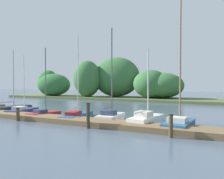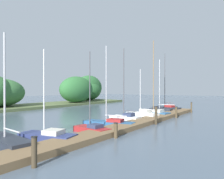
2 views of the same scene
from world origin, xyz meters
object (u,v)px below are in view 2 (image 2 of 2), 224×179
(sailboat_7, at_px, (142,114))
(mooring_piling_2, at_px, (116,130))
(mooring_piling_4, at_px, (176,112))
(sailboat_9, at_px, (160,110))
(mooring_piling_3, at_px, (156,115))
(mooring_piling_5, at_px, (191,107))
(sailboat_2, at_px, (6,141))
(sailboat_10, at_px, (166,108))
(sailboat_5, at_px, (108,122))
(sailboat_6, at_px, (125,117))
(sailboat_8, at_px, (155,112))
(sailboat_3, at_px, (46,136))
(sailboat_4, at_px, (91,129))
(mooring_piling_1, at_px, (34,152))

(sailboat_7, height_order, mooring_piling_2, sailboat_7)
(mooring_piling_4, bearing_deg, sailboat_9, 43.57)
(mooring_piling_3, xyz_separation_m, mooring_piling_5, (10.66, -0.13, -0.11))
(sailboat_9, bearing_deg, mooring_piling_4, 128.98)
(mooring_piling_2, bearing_deg, sailboat_2, 143.83)
(sailboat_10, xyz_separation_m, mooring_piling_4, (-6.21, -3.51, 0.21))
(sailboat_5, height_order, sailboat_6, sailboat_6)
(mooring_piling_2, bearing_deg, sailboat_8, 11.93)
(sailboat_2, xyz_separation_m, sailboat_5, (8.23, -0.73, -0.05))
(sailboat_3, xyz_separation_m, sailboat_10, (20.22, 0.37, 0.12))
(sailboat_6, relative_size, mooring_piling_2, 7.15)
(sailboat_4, bearing_deg, sailboat_9, -79.76)
(sailboat_5, distance_m, mooring_piling_4, 8.47)
(sailboat_9, height_order, mooring_piling_5, sailboat_9)
(mooring_piling_1, xyz_separation_m, mooring_piling_2, (5.91, 0.16, -0.13))
(sailboat_3, distance_m, mooring_piling_5, 19.93)
(sailboat_10, bearing_deg, sailboat_7, 106.32)
(sailboat_8, relative_size, mooring_piling_3, 5.38)
(sailboat_5, relative_size, mooring_piling_2, 6.87)
(sailboat_8, bearing_deg, sailboat_9, -73.20)
(mooring_piling_2, relative_size, mooring_piling_3, 0.61)
(sailboat_8, distance_m, mooring_piling_5, 6.16)
(mooring_piling_5, bearing_deg, sailboat_4, 171.35)
(sailboat_3, bearing_deg, mooring_piling_3, -122.82)
(sailboat_3, xyz_separation_m, sailboat_6, (9.02, 0.09, 0.09))
(mooring_piling_1, height_order, mooring_piling_5, mooring_piling_5)
(sailboat_4, distance_m, sailboat_6, 5.82)
(mooring_piling_3, distance_m, mooring_piling_5, 10.66)
(sailboat_3, bearing_deg, sailboat_7, -105.00)
(sailboat_4, bearing_deg, sailboat_10, -79.12)
(mooring_piling_4, bearing_deg, mooring_piling_3, 179.08)
(sailboat_8, relative_size, mooring_piling_5, 6.22)
(mooring_piling_1, bearing_deg, sailboat_5, 18.69)
(sailboat_2, relative_size, sailboat_5, 0.92)
(sailboat_3, distance_m, mooring_piling_4, 14.36)
(sailboat_6, relative_size, sailboat_9, 1.02)
(sailboat_4, xyz_separation_m, mooring_piling_4, (10.75, -2.45, 0.32))
(mooring_piling_3, distance_m, mooring_piling_4, 5.01)
(sailboat_2, bearing_deg, mooring_piling_3, -102.37)
(sailboat_6, bearing_deg, mooring_piling_2, 113.40)
(sailboat_3, xyz_separation_m, sailboat_9, (17.35, 0.03, 0.06))
(sailboat_3, bearing_deg, sailboat_8, -106.84)
(sailboat_5, bearing_deg, sailboat_9, -100.06)
(sailboat_8, bearing_deg, sailboat_4, 94.62)
(sailboat_2, bearing_deg, sailboat_7, -87.41)
(sailboat_7, bearing_deg, mooring_piling_5, -103.35)
(sailboat_3, height_order, mooring_piling_3, sailboat_3)
(sailboat_3, xyz_separation_m, sailboat_8, (14.04, -0.69, 0.14))
(sailboat_5, bearing_deg, sailboat_4, 90.80)
(sailboat_10, height_order, mooring_piling_3, sailboat_10)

